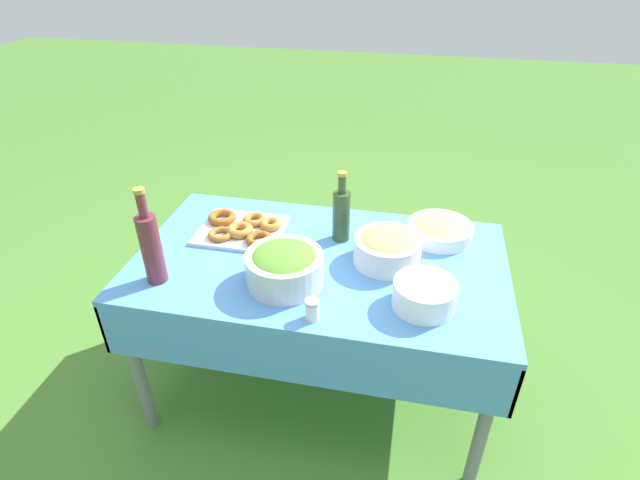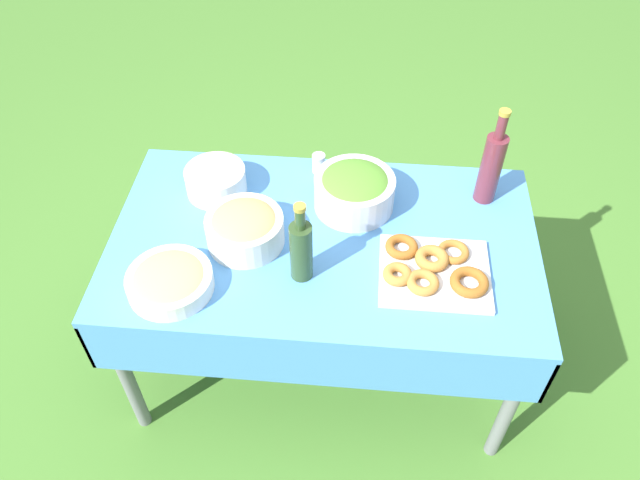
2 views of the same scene
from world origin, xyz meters
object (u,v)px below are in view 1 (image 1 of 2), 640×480
at_px(pasta_bowl, 440,229).
at_px(wine_bottle, 151,246).
at_px(plate_stack, 424,295).
at_px(olive_oil_bottle, 341,214).
at_px(donut_platter, 242,228).
at_px(bread_bowl, 388,247).
at_px(salad_bowl, 284,266).

bearing_deg(pasta_bowl, wine_bottle, 26.78).
bearing_deg(plate_stack, pasta_bowl, -96.33).
xyz_separation_m(pasta_bowl, olive_oil_bottle, (0.40, 0.09, 0.08)).
relative_size(donut_platter, olive_oil_bottle, 1.21).
height_order(donut_platter, olive_oil_bottle, olive_oil_bottle).
bearing_deg(donut_platter, pasta_bowl, -170.75).
height_order(wine_bottle, bread_bowl, wine_bottle).
bearing_deg(bread_bowl, donut_platter, -8.19).
bearing_deg(pasta_bowl, donut_platter, 9.25).
xyz_separation_m(donut_platter, bread_bowl, (-0.62, 0.09, 0.04)).
relative_size(salad_bowl, wine_bottle, 0.75).
height_order(pasta_bowl, plate_stack, plate_stack).
bearing_deg(plate_stack, donut_platter, -23.25).
height_order(salad_bowl, plate_stack, salad_bowl).
distance_m(pasta_bowl, olive_oil_bottle, 0.42).
bearing_deg(donut_platter, salad_bowl, 131.99).
distance_m(salad_bowl, donut_platter, 0.40).
xyz_separation_m(salad_bowl, bread_bowl, (-0.35, -0.21, -0.01)).
distance_m(donut_platter, olive_oil_bottle, 0.43).
bearing_deg(wine_bottle, donut_platter, -117.32).
bearing_deg(olive_oil_bottle, wine_bottle, 34.28).
xyz_separation_m(wine_bottle, bread_bowl, (-0.81, -0.29, -0.08)).
bearing_deg(olive_oil_bottle, donut_platter, 5.35).
height_order(olive_oil_bottle, bread_bowl, olive_oil_bottle).
relative_size(plate_stack, wine_bottle, 0.58).
bearing_deg(donut_platter, plate_stack, 156.75).
bearing_deg(salad_bowl, donut_platter, -48.01).
xyz_separation_m(olive_oil_bottle, wine_bottle, (0.61, 0.42, 0.03)).
xyz_separation_m(pasta_bowl, bread_bowl, (0.20, 0.22, 0.03)).
distance_m(pasta_bowl, bread_bowl, 0.30).
distance_m(salad_bowl, olive_oil_bottle, 0.37).
relative_size(plate_stack, olive_oil_bottle, 0.72).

